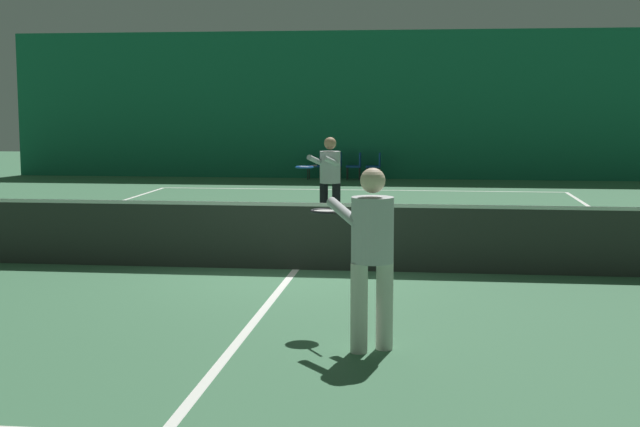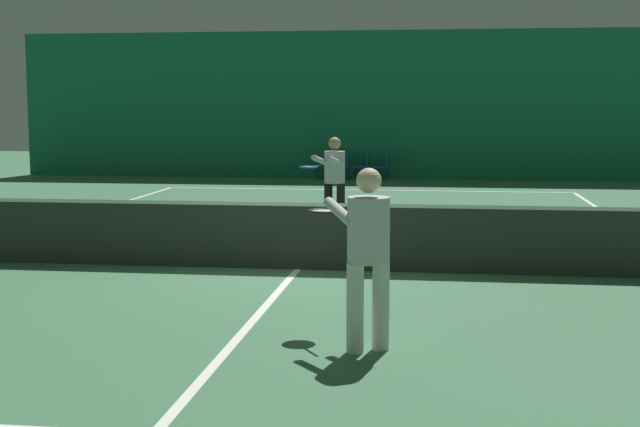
{
  "view_description": "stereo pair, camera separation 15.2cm",
  "coord_description": "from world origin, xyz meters",
  "px_view_note": "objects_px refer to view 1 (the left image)",
  "views": [
    {
      "loc": [
        1.82,
        -12.23,
        2.31
      ],
      "look_at": [
        0.53,
        -1.55,
        0.99
      ],
      "focal_mm": 50.0,
      "sensor_mm": 36.0,
      "label": 1
    },
    {
      "loc": [
        1.97,
        -12.21,
        2.31
      ],
      "look_at": [
        0.53,
        -1.55,
        0.99
      ],
      "focal_mm": 50.0,
      "sensor_mm": 36.0,
      "label": 2
    }
  ],
  "objects_px": {
    "player_near": "(370,245)",
    "courtside_chair_2": "(356,164)",
    "courtside_chair_1": "(337,164)",
    "tennis_net": "(296,234)",
    "courtside_chair_0": "(317,164)",
    "player_far": "(329,175)",
    "courtside_chair_3": "(376,164)"
  },
  "relations": [
    {
      "from": "player_far",
      "to": "courtside_chair_3",
      "type": "relative_size",
      "value": 2.03
    },
    {
      "from": "player_near",
      "to": "courtside_chair_0",
      "type": "bearing_deg",
      "value": -23.04
    },
    {
      "from": "courtside_chair_0",
      "to": "courtside_chair_1",
      "type": "xyz_separation_m",
      "value": [
        0.61,
        0.0,
        0.0
      ]
    },
    {
      "from": "player_far",
      "to": "courtside_chair_2",
      "type": "xyz_separation_m",
      "value": [
        -0.34,
        10.75,
        -0.51
      ]
    },
    {
      "from": "tennis_net",
      "to": "courtside_chair_3",
      "type": "relative_size",
      "value": 14.29
    },
    {
      "from": "courtside_chair_0",
      "to": "courtside_chair_2",
      "type": "relative_size",
      "value": 1.0
    },
    {
      "from": "player_near",
      "to": "courtside_chair_1",
      "type": "height_order",
      "value": "player_near"
    },
    {
      "from": "tennis_net",
      "to": "player_far",
      "type": "relative_size",
      "value": 7.04
    },
    {
      "from": "courtside_chair_1",
      "to": "courtside_chair_2",
      "type": "relative_size",
      "value": 1.0
    },
    {
      "from": "courtside_chair_0",
      "to": "courtside_chair_1",
      "type": "distance_m",
      "value": 0.61
    },
    {
      "from": "player_near",
      "to": "courtside_chair_2",
      "type": "distance_m",
      "value": 19.28
    },
    {
      "from": "tennis_net",
      "to": "courtside_chair_0",
      "type": "xyz_separation_m",
      "value": [
        -1.58,
        15.19,
        -0.03
      ]
    },
    {
      "from": "courtside_chair_0",
      "to": "courtside_chair_2",
      "type": "distance_m",
      "value": 1.21
    },
    {
      "from": "player_far",
      "to": "courtside_chair_0",
      "type": "bearing_deg",
      "value": -150.9
    },
    {
      "from": "tennis_net",
      "to": "player_near",
      "type": "distance_m",
      "value": 4.25
    },
    {
      "from": "courtside_chair_2",
      "to": "player_near",
      "type": "bearing_deg",
      "value": 4.95
    },
    {
      "from": "courtside_chair_0",
      "to": "player_far",
      "type": "bearing_deg",
      "value": 8.25
    },
    {
      "from": "courtside_chair_1",
      "to": "courtside_chair_3",
      "type": "bearing_deg",
      "value": 90.0
    },
    {
      "from": "courtside_chair_0",
      "to": "courtside_chair_1",
      "type": "height_order",
      "value": "same"
    },
    {
      "from": "tennis_net",
      "to": "courtside_chair_1",
      "type": "distance_m",
      "value": 15.22
    },
    {
      "from": "courtside_chair_3",
      "to": "player_far",
      "type": "bearing_deg",
      "value": -1.4
    },
    {
      "from": "player_far",
      "to": "courtside_chair_3",
      "type": "xyz_separation_m",
      "value": [
        0.26,
        10.75,
        -0.51
      ]
    },
    {
      "from": "tennis_net",
      "to": "courtside_chair_1",
      "type": "xyz_separation_m",
      "value": [
        -0.97,
        15.19,
        -0.03
      ]
    },
    {
      "from": "player_near",
      "to": "courtside_chair_0",
      "type": "distance_m",
      "value": 19.42
    },
    {
      "from": "player_near",
      "to": "courtside_chair_2",
      "type": "bearing_deg",
      "value": -26.61
    },
    {
      "from": "courtside_chair_2",
      "to": "player_far",
      "type": "bearing_deg",
      "value": 1.84
    },
    {
      "from": "tennis_net",
      "to": "courtside_chair_3",
      "type": "bearing_deg",
      "value": 89.09
    },
    {
      "from": "player_far",
      "to": "courtside_chair_0",
      "type": "xyz_separation_m",
      "value": [
        -1.56,
        10.75,
        -0.51
      ]
    },
    {
      "from": "courtside_chair_3",
      "to": "tennis_net",
      "type": "bearing_deg",
      "value": -0.91
    },
    {
      "from": "courtside_chair_0",
      "to": "courtside_chair_2",
      "type": "bearing_deg",
      "value": 90.0
    },
    {
      "from": "player_far",
      "to": "courtside_chair_1",
      "type": "relative_size",
      "value": 2.03
    },
    {
      "from": "tennis_net",
      "to": "courtside_chair_3",
      "type": "height_order",
      "value": "tennis_net"
    }
  ]
}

